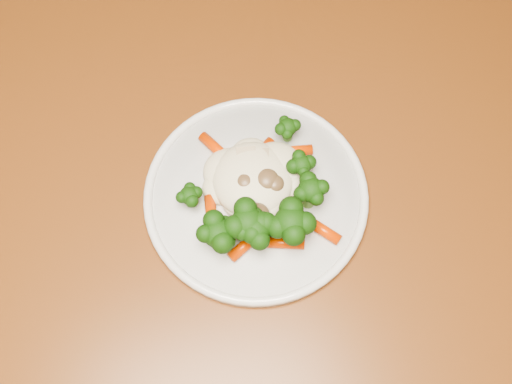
# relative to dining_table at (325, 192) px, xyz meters

# --- Properties ---
(dining_table) EXTENTS (1.25, 0.98, 0.75)m
(dining_table) POSITION_rel_dining_table_xyz_m (0.00, 0.00, 0.00)
(dining_table) COLOR brown
(dining_table) RESTS_ON ground
(plate) EXTENTS (0.24, 0.24, 0.01)m
(plate) POSITION_rel_dining_table_xyz_m (-0.10, -0.03, 0.11)
(plate) COLOR silver
(plate) RESTS_ON dining_table
(meal) EXTENTS (0.16, 0.17, 0.05)m
(meal) POSITION_rel_dining_table_xyz_m (-0.10, -0.05, 0.14)
(meal) COLOR beige
(meal) RESTS_ON plate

